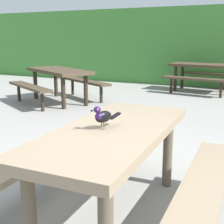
{
  "coord_description": "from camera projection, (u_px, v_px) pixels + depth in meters",
  "views": [
    {
      "loc": [
        0.8,
        -1.84,
        1.41
      ],
      "look_at": [
        -0.25,
        0.35,
        0.84
      ],
      "focal_mm": 50.62,
      "sensor_mm": 36.0,
      "label": 1
    }
  ],
  "objects": [
    {
      "name": "picnic_table_mid_right",
      "position": [
        59.0,
        77.0,
        7.03
      ],
      "size": [
        2.3,
        2.29,
        0.74
      ],
      "color": "#473828",
      "rests_on": "ground"
    },
    {
      "name": "picnic_table_far_centre",
      "position": [
        204.0,
        71.0,
        8.43
      ],
      "size": [
        1.9,
        1.88,
        0.74
      ],
      "color": "#473828",
      "rests_on": "ground"
    },
    {
      "name": "picnic_table_foreground",
      "position": [
        113.0,
        151.0,
        2.46
      ],
      "size": [
        1.73,
        1.82,
        0.74
      ],
      "color": "#84725B",
      "rests_on": "ground"
    },
    {
      "name": "bird_grackle",
      "position": [
        102.0,
        116.0,
        2.36
      ],
      "size": [
        0.14,
        0.28,
        0.18
      ],
      "color": "black",
      "rests_on": "picnic_table_foreground"
    }
  ]
}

